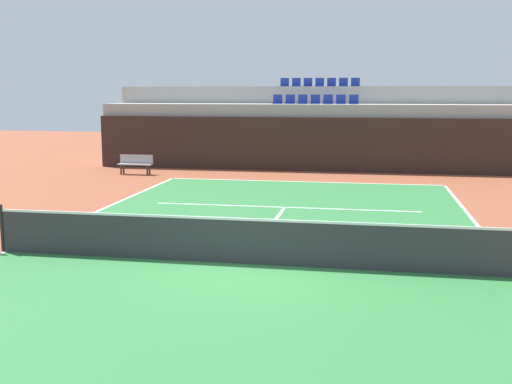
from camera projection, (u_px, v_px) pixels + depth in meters
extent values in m
plane|color=brown|center=(243.00, 264.00, 12.67)|extent=(80.00, 80.00, 0.00)
cube|color=#2D7238|center=(243.00, 264.00, 12.67)|extent=(11.00, 24.00, 0.01)
cube|color=white|center=(303.00, 182.00, 24.27)|extent=(11.00, 0.10, 0.00)
cube|color=white|center=(6.00, 251.00, 13.64)|extent=(0.10, 24.00, 0.00)
cube|color=white|center=(285.00, 207.00, 18.88)|extent=(8.26, 0.10, 0.00)
cube|color=white|center=(268.00, 230.00, 15.78)|extent=(0.10, 6.40, 0.00)
cube|color=black|center=(312.00, 144.00, 27.47)|extent=(20.15, 0.30, 2.43)
cube|color=#9E9E99|center=(314.00, 136.00, 28.74)|extent=(20.15, 2.40, 3.00)
cube|color=#9E9E99|center=(319.00, 125.00, 31.00)|extent=(20.15, 2.40, 3.83)
cube|color=navy|center=(277.00, 103.00, 28.81)|extent=(0.44, 0.44, 0.04)
cube|color=navy|center=(278.00, 99.00, 28.97)|extent=(0.44, 0.04, 0.40)
cube|color=navy|center=(290.00, 103.00, 28.70)|extent=(0.44, 0.44, 0.04)
cube|color=navy|center=(290.00, 99.00, 28.86)|extent=(0.44, 0.04, 0.40)
cube|color=navy|center=(302.00, 104.00, 28.60)|extent=(0.44, 0.44, 0.04)
cube|color=navy|center=(303.00, 99.00, 28.76)|extent=(0.44, 0.04, 0.40)
cube|color=navy|center=(315.00, 104.00, 28.49)|extent=(0.44, 0.44, 0.04)
cube|color=navy|center=(315.00, 99.00, 28.65)|extent=(0.44, 0.04, 0.40)
cube|color=navy|center=(328.00, 104.00, 28.38)|extent=(0.44, 0.44, 0.04)
cube|color=navy|center=(328.00, 99.00, 28.54)|extent=(0.44, 0.04, 0.40)
cube|color=navy|center=(341.00, 104.00, 28.28)|extent=(0.44, 0.44, 0.04)
cube|color=navy|center=(341.00, 99.00, 28.44)|extent=(0.44, 0.04, 0.40)
cube|color=navy|center=(354.00, 104.00, 28.17)|extent=(0.44, 0.44, 0.04)
cube|color=navy|center=(354.00, 99.00, 28.33)|extent=(0.44, 0.04, 0.40)
cube|color=navy|center=(284.00, 86.00, 31.01)|extent=(0.44, 0.44, 0.04)
cube|color=navy|center=(285.00, 82.00, 31.16)|extent=(0.44, 0.04, 0.40)
cube|color=navy|center=(296.00, 86.00, 30.90)|extent=(0.44, 0.44, 0.04)
cube|color=navy|center=(296.00, 82.00, 31.06)|extent=(0.44, 0.04, 0.40)
cube|color=navy|center=(308.00, 86.00, 30.79)|extent=(0.44, 0.44, 0.04)
cube|color=navy|center=(308.00, 82.00, 30.95)|extent=(0.44, 0.04, 0.40)
cube|color=navy|center=(319.00, 86.00, 30.69)|extent=(0.44, 0.44, 0.04)
cube|color=navy|center=(320.00, 82.00, 30.84)|extent=(0.44, 0.04, 0.40)
cube|color=navy|center=(331.00, 86.00, 30.58)|extent=(0.44, 0.44, 0.04)
cube|color=navy|center=(332.00, 82.00, 30.74)|extent=(0.44, 0.04, 0.40)
cube|color=navy|center=(343.00, 86.00, 30.47)|extent=(0.44, 0.44, 0.04)
cube|color=navy|center=(343.00, 82.00, 30.63)|extent=(0.44, 0.04, 0.40)
cube|color=navy|center=(355.00, 86.00, 30.37)|extent=(0.44, 0.44, 0.04)
cube|color=navy|center=(355.00, 82.00, 30.53)|extent=(0.44, 0.04, 0.40)
cylinder|color=black|center=(2.00, 228.00, 13.57)|extent=(0.08, 0.08, 1.07)
cube|color=#333338|center=(243.00, 242.00, 12.60)|extent=(10.90, 0.02, 0.92)
cube|color=white|center=(243.00, 219.00, 12.52)|extent=(10.90, 0.04, 0.05)
cube|color=#99999E|center=(135.00, 164.00, 26.43)|extent=(1.50, 0.40, 0.05)
cube|color=#99999E|center=(137.00, 159.00, 26.57)|extent=(1.50, 0.04, 0.36)
cube|color=#2D2D33|center=(121.00, 170.00, 26.44)|extent=(0.06, 0.06, 0.42)
cube|color=#2D2D33|center=(147.00, 170.00, 26.22)|extent=(0.06, 0.06, 0.42)
cube|color=#2D2D33|center=(124.00, 169.00, 26.71)|extent=(0.06, 0.06, 0.42)
cube|color=#2D2D33|center=(150.00, 170.00, 26.49)|extent=(0.06, 0.06, 0.42)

